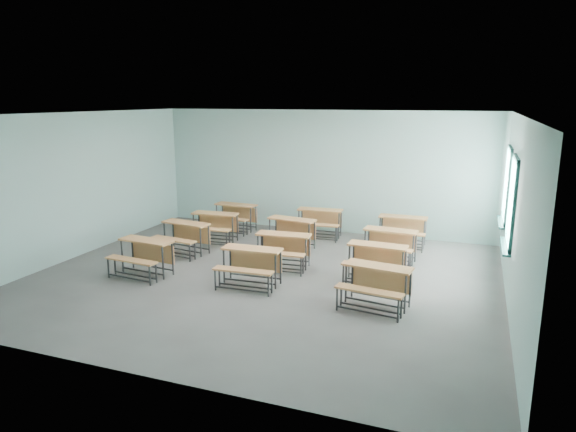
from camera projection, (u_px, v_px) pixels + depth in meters
name	position (u px, v px, depth m)	size (l,w,h in m)	color
room	(267.00, 198.00, 9.90)	(9.04, 8.04, 3.24)	slate
desk_unit_r0c0	(143.00, 252.00, 10.28)	(1.21, 0.87, 0.71)	#CF854A
desk_unit_r0c1	(250.00, 261.00, 9.70)	(1.18, 0.82, 0.71)	#CF854A
desk_unit_r0c2	(376.00, 280.00, 8.68)	(1.23, 0.91, 0.71)	#CF854A
desk_unit_r1c0	(183.00, 233.00, 11.73)	(1.24, 0.91, 0.71)	#CF854A
desk_unit_r1c1	(282.00, 246.00, 10.73)	(1.20, 0.85, 0.71)	#CF854A
desk_unit_r1c2	(376.00, 257.00, 9.93)	(1.17, 0.81, 0.71)	#CF854A
desk_unit_r2c0	(214.00, 223.00, 12.68)	(1.19, 0.85, 0.71)	#CF854A
desk_unit_r2c1	(290.00, 229.00, 12.10)	(1.23, 0.91, 0.71)	#CF854A
desk_unit_r2c2	(389.00, 241.00, 11.07)	(1.19, 0.84, 0.71)	#CF854A
desk_unit_r3c0	(234.00, 213.00, 13.76)	(1.19, 0.84, 0.71)	#CF854A
desk_unit_r3c1	(319.00, 219.00, 13.11)	(1.19, 0.85, 0.71)	#CF854A
desk_unit_r3c2	(402.00, 227.00, 12.31)	(1.16, 0.79, 0.71)	#CF854A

